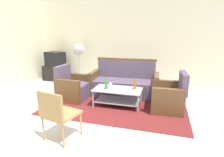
% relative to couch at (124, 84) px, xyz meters
% --- Properties ---
extents(ground_plane, '(14.00, 14.00, 0.00)m').
position_rel_couch_xyz_m(ground_plane, '(-0.09, -1.67, -0.32)').
color(ground_plane, white).
extents(wall_back, '(6.52, 0.12, 2.80)m').
position_rel_couch_xyz_m(wall_back, '(-0.09, 1.39, 1.08)').
color(wall_back, beige).
rests_on(wall_back, ground).
extents(rug, '(3.17, 2.16, 0.01)m').
position_rel_couch_xyz_m(rug, '(-0.02, -0.68, -0.31)').
color(rug, maroon).
rests_on(rug, ground).
extents(couch, '(1.82, 0.80, 0.96)m').
position_rel_couch_xyz_m(couch, '(0.00, 0.00, 0.00)').
color(couch, '#5B4C60').
rests_on(couch, rug).
extents(armchair_left, '(0.72, 0.78, 0.85)m').
position_rel_couch_xyz_m(armchair_left, '(-1.20, -0.65, -0.03)').
color(armchair_left, '#5B4C60').
rests_on(armchair_left, rug).
extents(armchair_right, '(0.73, 0.79, 0.85)m').
position_rel_couch_xyz_m(armchair_right, '(1.15, -0.69, -0.03)').
color(armchair_right, '#5B4C60').
rests_on(armchair_right, rug).
extents(coffee_table, '(1.10, 0.60, 0.40)m').
position_rel_couch_xyz_m(coffee_table, '(0.02, -0.78, -0.04)').
color(coffee_table, silver).
rests_on(coffee_table, rug).
extents(bottle_orange, '(0.06, 0.06, 0.25)m').
position_rel_couch_xyz_m(bottle_orange, '(0.39, -0.68, 0.19)').
color(bottle_orange, '#D85919').
rests_on(bottle_orange, coffee_table).
extents(bottle_green, '(0.07, 0.07, 0.28)m').
position_rel_couch_xyz_m(bottle_green, '(-0.24, -0.86, 0.20)').
color(bottle_green, '#2D8C38').
rests_on(bottle_green, coffee_table).
extents(cup, '(0.08, 0.08, 0.10)m').
position_rel_couch_xyz_m(cup, '(-0.18, -0.68, 0.14)').
color(cup, silver).
rests_on(cup, coffee_table).
extents(tv_stand, '(0.80, 0.50, 0.52)m').
position_rel_couch_xyz_m(tv_stand, '(-2.66, 0.88, -0.06)').
color(tv_stand, black).
rests_on(tv_stand, ground).
extents(television, '(0.67, 0.55, 0.48)m').
position_rel_couch_xyz_m(television, '(-2.66, 0.88, 0.44)').
color(television, black).
rests_on(television, tv_stand).
extents(pedestal_fan, '(0.36, 0.36, 1.27)m').
position_rel_couch_xyz_m(pedestal_fan, '(-1.76, 0.93, 0.70)').
color(pedestal_fan, '#2D2D33').
rests_on(pedestal_fan, ground).
extents(wicker_chair, '(0.57, 0.57, 0.84)m').
position_rel_couch_xyz_m(wicker_chair, '(-0.53, -2.40, 0.18)').
color(wicker_chair, '#AD844C').
rests_on(wicker_chair, ground).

